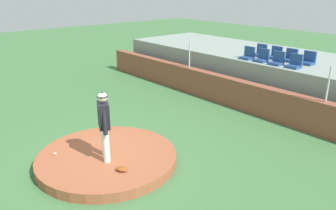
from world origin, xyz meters
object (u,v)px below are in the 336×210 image
(baseball, at_px, (55,154))
(stadium_chair_1, at_px, (262,58))
(pitcher, at_px, (104,121))
(fielding_glove, at_px, (122,169))
(stadium_chair_2, at_px, (277,61))
(stadium_chair_3, at_px, (295,64))
(stadium_chair_6, at_px, (290,57))
(stadium_chair_0, at_px, (248,55))
(stadium_chair_5, at_px, (275,55))
(stadium_chair_4, at_px, (260,52))
(stadium_chair_7, at_px, (308,60))

(baseball, relative_size, stadium_chair_1, 0.15)
(pitcher, xyz_separation_m, fielding_glove, (0.80, -0.05, -1.01))
(pitcher, relative_size, stadium_chair_2, 3.68)
(stadium_chair_3, bearing_deg, fielding_glove, 89.79)
(fielding_glove, distance_m, stadium_chair_6, 8.59)
(fielding_glove, distance_m, stadium_chair_3, 7.72)
(stadium_chair_0, bearing_deg, stadium_chair_5, -127.31)
(stadium_chair_3, bearing_deg, stadium_chair_4, -22.83)
(stadium_chair_4, bearing_deg, baseball, 91.29)
(baseball, relative_size, stadium_chair_3, 0.15)
(baseball, bearing_deg, stadium_chair_5, 86.82)
(stadium_chair_0, relative_size, stadium_chair_7, 1.00)
(stadium_chair_2, bearing_deg, fielding_glove, 95.13)
(pitcher, bearing_deg, stadium_chair_6, 114.29)
(stadium_chair_1, height_order, stadium_chair_5, same)
(stadium_chair_2, bearing_deg, stadium_chair_4, -33.33)
(pitcher, distance_m, stadium_chair_3, 7.58)
(stadium_chair_3, distance_m, stadium_chair_6, 1.10)
(baseball, relative_size, fielding_glove, 0.25)
(stadium_chair_0, bearing_deg, fielding_glove, 105.14)
(pitcher, distance_m, stadium_chair_0, 7.61)
(stadium_chair_1, xyz_separation_m, stadium_chair_6, (0.71, 0.86, 0.00))
(stadium_chair_6, bearing_deg, stadium_chair_3, 128.67)
(stadium_chair_0, xyz_separation_m, stadium_chair_3, (2.07, 0.03, 0.00))
(fielding_glove, relative_size, stadium_chair_5, 0.60)
(stadium_chair_1, bearing_deg, fielding_glove, 100.30)
(stadium_chair_2, bearing_deg, baseball, 81.97)
(stadium_chair_1, distance_m, stadium_chair_6, 1.12)
(stadium_chair_0, height_order, stadium_chair_3, same)
(stadium_chair_1, xyz_separation_m, stadium_chair_2, (0.70, -0.03, 0.00))
(pitcher, xyz_separation_m, stadium_chair_2, (0.12, 7.48, 0.51))
(pitcher, xyz_separation_m, stadium_chair_5, (-0.55, 8.40, 0.51))
(fielding_glove, bearing_deg, stadium_chair_4, -105.07)
(stadium_chair_3, bearing_deg, stadium_chair_7, -92.43)
(baseball, xyz_separation_m, stadium_chair_1, (0.49, 8.46, 1.54))
(pitcher, distance_m, stadium_chair_2, 7.50)
(pitcher, distance_m, stadium_chair_1, 7.55)
(stadium_chair_1, relative_size, stadium_chair_6, 1.00)
(stadium_chair_3, height_order, stadium_chair_5, same)
(stadium_chair_4, xyz_separation_m, stadium_chair_7, (2.14, 0.02, 0.00))
(pitcher, relative_size, fielding_glove, 6.14)
(baseball, xyz_separation_m, stadium_chair_5, (0.52, 9.35, 1.54))
(stadium_chair_0, xyz_separation_m, stadium_chair_2, (1.36, -0.01, 0.00))
(stadium_chair_6, bearing_deg, baseball, 82.65)
(stadium_chair_0, relative_size, stadium_chair_4, 1.00)
(stadium_chair_2, bearing_deg, stadium_chair_5, -53.90)
(stadium_chair_2, relative_size, stadium_chair_6, 1.00)
(stadium_chair_1, relative_size, stadium_chair_5, 1.00)
(baseball, xyz_separation_m, stadium_chair_7, (1.93, 9.37, 1.54))
(stadium_chair_0, relative_size, stadium_chair_1, 1.00)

